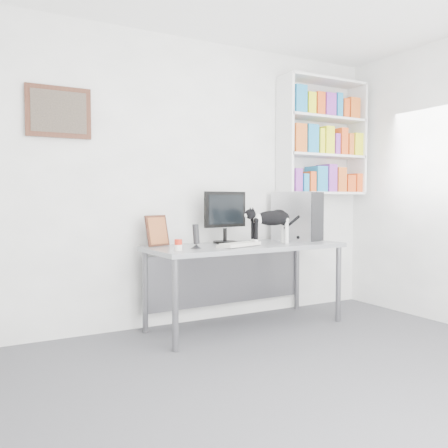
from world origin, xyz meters
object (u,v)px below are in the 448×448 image
Objects in this scene: monitor at (225,217)px; speaker at (196,236)px; soup_can at (178,245)px; keyboard at (239,245)px; desk at (246,286)px; cat at (271,227)px; bookshelf at (323,137)px; pc_tower at (297,216)px; leaning_print at (157,230)px.

monitor is 0.57m from speaker.
soup_can is (-0.19, -0.07, -0.06)m from speaker.
keyboard is 0.42m from speaker.
keyboard is at bearing -142.46° from desk.
desk is at bearing 160.82° from cat.
cat is (0.37, 0.04, 0.15)m from keyboard.
monitor is 0.41m from keyboard.
bookshelf reaches higher than soup_can.
leaning_print is (-1.44, 0.13, -0.10)m from pc_tower.
pc_tower is 0.51m from cat.
monitor reaches higher than cat.
monitor is at bearing 62.68° from keyboard.
pc_tower is (0.67, 0.12, 0.63)m from desk.
pc_tower reaches higher than keyboard.
desk is 4.29× the size of keyboard.
speaker is (-0.45, -0.32, -0.14)m from monitor.
bookshelf is 1.88m from desk.
cat is (0.33, -0.29, -0.09)m from monitor.
desk is 0.89m from soup_can.
monitor is at bearing 115.86° from desk.
desk is at bearing -166.13° from bookshelf.
keyboard is at bearing -6.83° from speaker.
bookshelf is 0.97m from pc_tower.
monitor is 1.01× the size of pc_tower.
bookshelf reaches higher than keyboard.
soup_can is at bearing 175.60° from pc_tower.
leaning_print reaches higher than desk.
soup_can is at bearing -171.20° from cat.
cat reaches higher than desk.
monitor is 0.45m from cat.
desk is 3.69× the size of monitor.
bookshelf is at bearing 13.80° from soup_can.
cat is (-0.46, -0.21, -0.08)m from pc_tower.
soup_can is 0.17× the size of cat.
pc_tower reaches higher than soup_can.
bookshelf is 2.35× the size of cat.
keyboard is 0.87× the size of pc_tower.
pc_tower reaches higher than leaning_print.
monitor is 5.39× the size of soup_can.
monitor reaches higher than soup_can.
speaker is 0.41× the size of cat.
bookshelf is 4.35× the size of leaning_print.
soup_can reaches higher than keyboard.
soup_can is (-0.65, -0.39, -0.20)m from monitor.
leaning_print is at bearing 164.29° from cat.
pc_tower is 1.27m from speaker.
pc_tower is at bearing 7.75° from desk.
soup_can is (-1.43, -0.31, -0.20)m from pc_tower.
soup_can is 0.98m from cat.
speaker is (-1.70, -0.39, -0.98)m from bookshelf.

